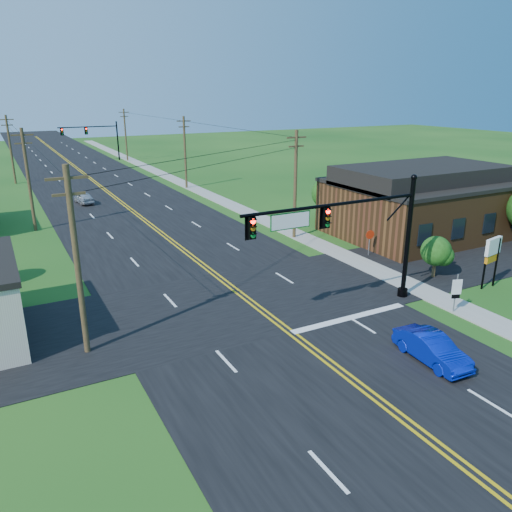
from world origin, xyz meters
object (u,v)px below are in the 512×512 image
signal_mast_far (92,135)px  stop_sign (370,237)px  blue_car (432,349)px  route_sign (456,291)px  signal_mast_main (348,231)px

signal_mast_far → stop_sign: bearing=-83.2°
signal_mast_far → blue_car: (-0.04, -78.44, -3.89)m
route_sign → signal_mast_far: bearing=114.3°
stop_sign → signal_mast_main: bearing=-127.6°
signal_mast_main → route_sign: (5.30, -3.17, -3.39)m
signal_mast_main → blue_car: bearing=-89.5°
signal_mast_far → stop_sign: size_ratio=5.40×
signal_mast_main → stop_sign: signal_mast_main is taller
signal_mast_main → signal_mast_far: same height
signal_mast_main → blue_car: (0.06, -6.44, -4.09)m
signal_mast_main → stop_sign: 11.13m
signal_mast_far → route_sign: signal_mast_far is taller
signal_mast_far → stop_sign: signal_mast_far is taller
blue_car → signal_mast_far: bearing=93.1°
signal_mast_far → blue_car: bearing=-90.0°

